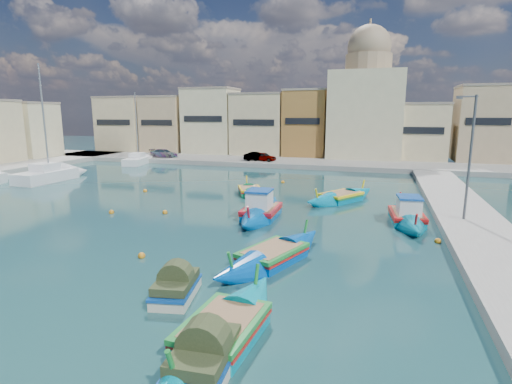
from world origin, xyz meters
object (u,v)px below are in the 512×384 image
at_px(luzzu_blue_south, 273,257).
at_px(quay_street_lamp, 469,157).
at_px(tender_near, 176,288).
at_px(luzzu_green, 250,192).
at_px(yacht_north, 142,160).
at_px(luzzu_turquoise_cabin, 407,217).
at_px(tender_far, 205,359).
at_px(luzzu_blue_cabin, 261,212).
at_px(church_block, 366,102).
at_px(yacht_midnorth, 61,174).
at_px(luzzu_cyan_south, 223,332).
at_px(luzzu_cyan_mid, 341,198).

bearing_deg(luzzu_blue_south, quay_street_lamp, 43.67).
bearing_deg(tender_near, luzzu_green, 99.92).
distance_m(luzzu_blue_south, yacht_north, 41.84).
relative_size(luzzu_turquoise_cabin, tender_far, 3.07).
distance_m(luzzu_turquoise_cabin, luzzu_blue_cabin, 9.46).
xyz_separation_m(luzzu_green, yacht_north, (-21.59, 16.74, 0.18)).
xyz_separation_m(luzzu_blue_south, yacht_north, (-27.55, 31.49, 0.15)).
distance_m(church_block, luzzu_blue_cabin, 36.86).
height_order(luzzu_turquoise_cabin, luzzu_blue_south, luzzu_turquoise_cabin).
height_order(luzzu_blue_cabin, tender_near, luzzu_blue_cabin).
xyz_separation_m(luzzu_blue_south, tender_near, (-2.56, -4.72, 0.13)).
bearing_deg(quay_street_lamp, yacht_north, 149.21).
relative_size(tender_near, yacht_midnorth, 0.22).
relative_size(luzzu_turquoise_cabin, tender_near, 3.17).
height_order(luzzu_green, luzzu_cyan_south, luzzu_cyan_south).
relative_size(yacht_north, yacht_midnorth, 0.82).
xyz_separation_m(luzzu_green, tender_near, (3.41, -19.47, 0.16)).
distance_m(church_block, tender_near, 48.91).
bearing_deg(tender_far, church_block, 87.90).
distance_m(luzzu_green, yacht_midnorth, 22.12).
distance_m(quay_street_lamp, yacht_north, 43.56).
height_order(luzzu_cyan_mid, luzzu_blue_south, luzzu_cyan_mid).
bearing_deg(yacht_north, luzzu_green, -37.79).
relative_size(quay_street_lamp, luzzu_blue_south, 0.92).
height_order(luzzu_blue_cabin, tender_far, luzzu_blue_cabin).
bearing_deg(tender_near, quay_street_lamp, 48.75).
bearing_deg(church_block, luzzu_blue_cabin, -98.19).
xyz_separation_m(luzzu_cyan_south, yacht_midnorth, (-28.25, 23.66, 0.24)).
height_order(luzzu_cyan_south, tender_near, luzzu_cyan_south).
bearing_deg(yacht_midnorth, luzzu_green, -5.19).
distance_m(luzzu_cyan_mid, luzzu_cyan_south, 21.38).
xyz_separation_m(church_block, luzzu_green, (-8.24, -28.53, -8.18)).
xyz_separation_m(luzzu_turquoise_cabin, yacht_north, (-34.02, 22.19, 0.07)).
height_order(church_block, tender_near, church_block).
bearing_deg(tender_near, luzzu_blue_south, 61.55).
xyz_separation_m(tender_near, tender_far, (2.94, -3.83, 0.03)).
bearing_deg(luzzu_cyan_south, tender_far, -85.71).
distance_m(tender_far, yacht_north, 48.82).
bearing_deg(yacht_north, tender_near, -55.39).
xyz_separation_m(quay_street_lamp, luzzu_cyan_south, (-9.47, -16.19, -4.07)).
relative_size(church_block, luzzu_cyan_south, 2.35).
height_order(quay_street_lamp, yacht_north, yacht_north).
bearing_deg(tender_far, luzzu_blue_cabin, 101.25).
bearing_deg(yacht_north, luzzu_blue_cabin, -43.96).
bearing_deg(church_block, luzzu_blue_south, -93.01).
bearing_deg(church_block, yacht_north, -158.43).
xyz_separation_m(quay_street_lamp, tender_far, (-9.34, -17.83, -3.91)).
xyz_separation_m(church_block, quay_street_lamp, (7.44, -34.00, -4.07)).
xyz_separation_m(church_block, luzzu_cyan_mid, (-0.47, -28.87, -8.15)).
bearing_deg(yacht_north, tender_far, -55.10).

